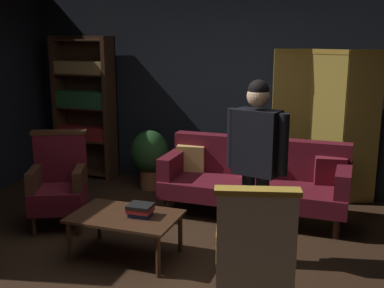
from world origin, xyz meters
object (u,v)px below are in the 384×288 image
object	(u,v)px
book_navy_cloth	(140,214)
book_black_cloth	(140,206)
armchair_gilt_accent	(254,251)
coffee_table	(125,220)
standing_figure	(256,156)
potted_plant	(150,155)
armchair_wing_left	(59,183)
bookshelf	(85,105)
folding_screen	(325,124)
book_red_leather	(140,210)
velvet_couch	(255,177)

from	to	relation	value
book_navy_cloth	book_black_cloth	distance (m)	0.08
armchair_gilt_accent	book_black_cloth	world-z (taller)	armchair_gilt_accent
coffee_table	standing_figure	distance (m)	1.37
potted_plant	standing_figure	bearing A→B (deg)	-42.91
coffee_table	armchair_wing_left	size ratio (longest dim) A/B	0.96
armchair_wing_left	bookshelf	bearing A→B (deg)	112.61
bookshelf	book_navy_cloth	size ratio (longest dim) A/B	10.59
book_black_cloth	armchair_gilt_accent	bearing A→B (deg)	-23.63
armchair_wing_left	folding_screen	bearing A→B (deg)	34.05
folding_screen	book_red_leather	distance (m)	2.72
bookshelf	armchair_wing_left	xyz separation A→B (m)	(0.74, -1.78, -0.58)
armchair_wing_left	book_red_leather	distance (m)	1.26
armchair_wing_left	book_red_leather	world-z (taller)	armchair_wing_left
armchair_gilt_accent	book_navy_cloth	bearing A→B (deg)	156.37
armchair_gilt_accent	book_red_leather	distance (m)	1.30
armchair_wing_left	potted_plant	xyz separation A→B (m)	(0.41, 1.50, -0.02)
coffee_table	book_navy_cloth	size ratio (longest dim) A/B	5.17
coffee_table	book_navy_cloth	world-z (taller)	book_navy_cloth
bookshelf	armchair_wing_left	size ratio (longest dim) A/B	1.97
bookshelf	coffee_table	bearing A→B (deg)	-51.44
velvet_couch	bookshelf	bearing A→B (deg)	164.67
armchair_wing_left	coffee_table	bearing A→B (deg)	-23.70
coffee_table	folding_screen	bearing A→B (deg)	54.26
book_navy_cloth	book_black_cloth	world-z (taller)	book_black_cloth
book_red_leather	bookshelf	bearing A→B (deg)	131.10
velvet_couch	book_navy_cloth	world-z (taller)	velvet_couch
standing_figure	book_black_cloth	size ratio (longest dim) A/B	7.58
potted_plant	velvet_couch	bearing A→B (deg)	-16.66
standing_figure	armchair_wing_left	bearing A→B (deg)	175.44
folding_screen	armchair_wing_left	xyz separation A→B (m)	(-2.66, -1.80, -0.50)
armchair_gilt_accent	book_navy_cloth	world-z (taller)	armchair_gilt_accent
bookshelf	standing_figure	size ratio (longest dim) A/B	1.20
bookshelf	book_red_leather	distance (m)	2.99
velvet_couch	coffee_table	bearing A→B (deg)	-121.68
folding_screen	armchair_gilt_accent	world-z (taller)	folding_screen
armchair_gilt_accent	potted_plant	distance (m)	3.14
bookshelf	potted_plant	xyz separation A→B (m)	(1.15, -0.28, -0.60)
armchair_gilt_accent	armchair_wing_left	world-z (taller)	same
potted_plant	book_navy_cloth	world-z (taller)	potted_plant
potted_plant	armchair_gilt_accent	bearing A→B (deg)	-51.28
coffee_table	book_red_leather	distance (m)	0.19
armchair_gilt_accent	armchair_wing_left	xyz separation A→B (m)	(-2.38, 0.95, 0.00)
folding_screen	coffee_table	bearing A→B (deg)	-125.74
armchair_wing_left	book_black_cloth	size ratio (longest dim) A/B	4.63
book_black_cloth	potted_plant	bearing A→B (deg)	111.93
armchair_wing_left	standing_figure	size ratio (longest dim) A/B	0.61
book_black_cloth	coffee_table	bearing A→B (deg)	-170.93
coffee_table	book_navy_cloth	xyz separation A→B (m)	(0.15, 0.02, 0.07)
bookshelf	book_navy_cloth	distance (m)	3.00
book_black_cloth	book_red_leather	bearing A→B (deg)	180.00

